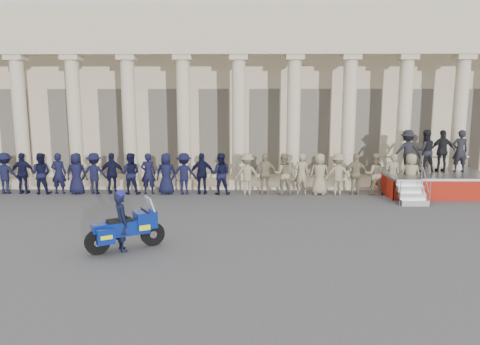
% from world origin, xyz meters
% --- Properties ---
extents(ground, '(90.00, 90.00, 0.00)m').
position_xyz_m(ground, '(0.00, 0.00, 0.00)').
color(ground, '#444446').
rests_on(ground, ground).
extents(building, '(40.00, 12.50, 9.00)m').
position_xyz_m(building, '(-0.00, 14.74, 4.52)').
color(building, '#BCAC8D').
rests_on(building, ground).
extents(officer_rank, '(20.79, 0.71, 1.88)m').
position_xyz_m(officer_rank, '(-0.96, 6.56, 0.94)').
color(officer_rank, black).
rests_on(officer_rank, ground).
extents(reviewing_stand, '(4.70, 4.40, 2.88)m').
position_xyz_m(reviewing_stand, '(10.01, 7.01, 1.54)').
color(reviewing_stand, gray).
rests_on(reviewing_stand, ground).
extents(motorcycle, '(2.11, 1.54, 1.51)m').
position_xyz_m(motorcycle, '(-1.83, -1.15, 0.65)').
color(motorcycle, black).
rests_on(motorcycle, ground).
extents(rider, '(0.67, 0.75, 1.81)m').
position_xyz_m(rider, '(-1.94, -1.21, 0.90)').
color(rider, black).
rests_on(rider, ground).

